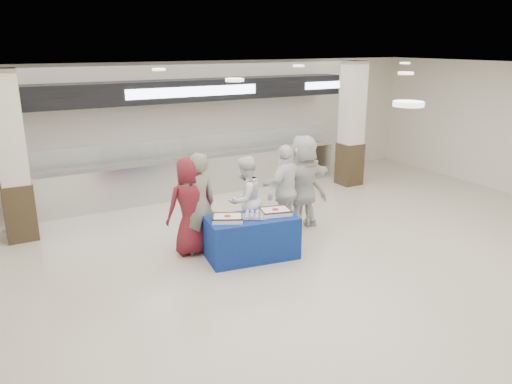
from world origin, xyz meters
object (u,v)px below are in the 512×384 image
display_table (252,237)px  soldier_b (304,190)px  sheet_cake_left (228,218)px  cupcake_tray (255,215)px  chef_short (286,191)px  chef_tall (245,200)px  soldier_a (198,204)px  sheet_cake_right (275,211)px  civilian_white (303,182)px  civilian_maroon (191,206)px

display_table → soldier_b: bearing=36.1°
sheet_cake_left → soldier_b: size_ratio=0.40×
cupcake_tray → chef_short: (1.06, 0.67, 0.11)m
chef_tall → soldier_a: bearing=-13.5°
chef_short → sheet_cake_left: bearing=0.2°
display_table → chef_short: chef_short is taller
sheet_cake_right → chef_short: bearing=46.4°
display_table → sheet_cake_right: (0.44, -0.06, 0.43)m
soldier_a → civilian_white: (2.34, 0.20, 0.04)m
civilian_maroon → soldier_b: (2.51, 0.17, -0.11)m
chef_short → civilian_white: size_ratio=0.94×
sheet_cake_right → civilian_maroon: 1.49m
display_table → civilian_maroon: bearing=148.2°
soldier_b → civilian_white: civilian_white is taller
display_table → chef_short: size_ratio=0.86×
sheet_cake_right → chef_tall: (-0.17, 0.81, 0.02)m
civilian_maroon → soldier_a: soldier_a is taller
sheet_cake_right → civilian_white: (1.19, 0.90, 0.15)m
civilian_white → soldier_a: bearing=-6.9°
chef_short → civilian_white: 0.56m
sheet_cake_right → soldier_b: bearing=37.0°
chef_tall → civilian_white: civilian_white is taller
sheet_cake_left → civilian_white: civilian_white is taller
chef_tall → civilian_white: bearing=164.1°
sheet_cake_left → cupcake_tray: 0.49m
sheet_cake_right → soldier_b: (1.24, 0.94, -0.03)m
sheet_cake_left → chef_short: 1.66m
chef_short → civilian_white: bearing=179.5°
chef_tall → sheet_cake_left: bearing=25.3°
sheet_cake_left → soldier_a: (-0.27, 0.60, 0.12)m
sheet_cake_left → soldier_b: bearing=21.6°
soldier_b → chef_short: bearing=40.4°
cupcake_tray → civilian_white: civilian_white is taller
sheet_cake_right → chef_short: chef_short is taller
cupcake_tray → sheet_cake_left: bearing=172.4°
sheet_cake_left → cupcake_tray: (0.48, -0.07, -0.02)m
sheet_cake_right → soldier_b: 1.56m
chef_short → soldier_b: (0.58, 0.24, -0.13)m
cupcake_tray → civilian_maroon: 1.15m
sheet_cake_left → chef_short: size_ratio=0.35×
chef_tall → soldier_b: chef_tall is taller
chef_tall → chef_short: chef_short is taller
civilian_maroon → chef_short: chef_short is taller
chef_tall → civilian_white: (1.36, 0.09, 0.14)m
cupcake_tray → civilian_maroon: size_ratio=0.30×
chef_short → cupcake_tray: bearing=11.1°
display_table → soldier_a: size_ratio=0.84×
chef_tall → civilian_white: 1.37m
soldier_a → civilian_white: civilian_white is taller
soldier_b → cupcake_tray: bearing=46.9°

